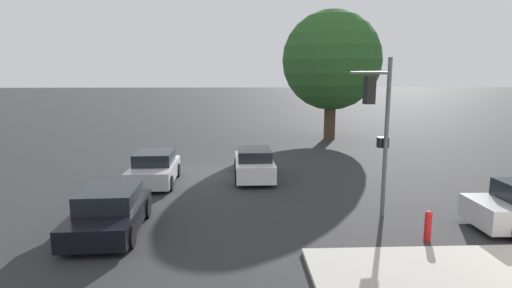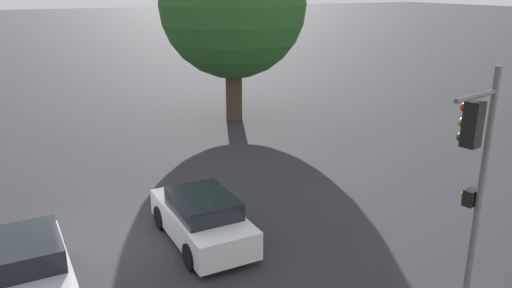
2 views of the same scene
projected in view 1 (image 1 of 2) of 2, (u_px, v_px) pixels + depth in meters
name	position (u px, v px, depth m)	size (l,w,h in m)	color
ground_plane	(205.00, 173.00, 19.86)	(300.00, 300.00, 0.00)	#28282B
street_tree	(332.00, 61.00, 29.66)	(7.35, 7.35, 9.60)	#423323
traffic_signal	(378.00, 117.00, 13.14)	(0.74, 1.55, 5.38)	#515456
crossing_car_0	(154.00, 169.00, 17.91)	(3.92, 2.02, 1.42)	#B7B7BC
crossing_car_1	(254.00, 164.00, 18.79)	(4.06, 1.90, 1.43)	silver
crossing_car_2	(110.00, 212.00, 12.32)	(4.02, 2.12, 1.35)	black
fire_hydrant	(428.00, 225.00, 11.61)	(0.22, 0.22, 0.92)	red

